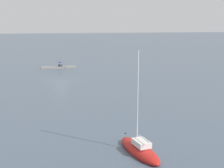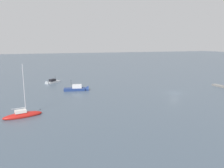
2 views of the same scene
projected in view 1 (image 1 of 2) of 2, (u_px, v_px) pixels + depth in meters
ground_plane at (61, 81)px, 64.37m from camera, size 500.00×500.00×0.00m
seawall_pier at (59, 67)px, 81.61m from camera, size 8.70×1.47×0.51m
person_seated_blue_left at (61, 65)px, 81.58m from camera, size 0.45×0.64×0.73m
person_seated_dark_right at (59, 65)px, 81.53m from camera, size 0.45×0.64×0.73m
umbrella_open_navy at (60, 62)px, 81.44m from camera, size 1.18×1.18×1.26m
sailboat_red_outer at (140, 150)px, 29.48m from camera, size 3.31×6.97×9.79m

